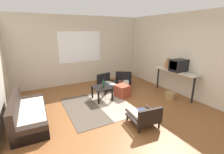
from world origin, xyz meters
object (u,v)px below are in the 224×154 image
object	(u,v)px
console_shelf	(175,73)
glass_bottle	(103,84)
armchair_corner	(123,81)
clay_vase	(167,65)
ottoman_orange	(122,91)
coffee_table	(102,89)
wicker_basket	(170,95)
armchair_striped_foreground	(145,116)
crt_television	(179,65)
armchair_by_window	(106,83)
couch	(27,114)

from	to	relation	value
console_shelf	glass_bottle	bearing A→B (deg)	162.77
armchair_corner	clay_vase	world-z (taller)	clay_vase
ottoman_orange	console_shelf	size ratio (longest dim) A/B	0.26
coffee_table	wicker_basket	world-z (taller)	coffee_table
armchair_striped_foreground	wicker_basket	distance (m)	1.89
armchair_striped_foreground	armchair_corner	bearing A→B (deg)	68.74
crt_television	glass_bottle	size ratio (longest dim) A/B	2.04
coffee_table	armchair_by_window	xyz separation A→B (m)	(0.55, 0.80, -0.09)
crt_television	wicker_basket	size ratio (longest dim) A/B	1.60
coffee_table	clay_vase	bearing A→B (deg)	-10.29
ottoman_orange	clay_vase	xyz separation A→B (m)	(1.61, -0.34, 0.80)
console_shelf	crt_television	size ratio (longest dim) A/B	3.14
armchair_by_window	ottoman_orange	xyz separation A→B (m)	(0.16, -0.88, -0.06)
wicker_basket	coffee_table	bearing A→B (deg)	153.66
coffee_table	crt_television	bearing A→B (deg)	-20.98
glass_bottle	crt_television	bearing A→B (deg)	-19.91
crt_television	armchair_striped_foreground	bearing A→B (deg)	-156.48
armchair_striped_foreground	armchair_corner	size ratio (longest dim) A/B	0.86
ottoman_orange	wicker_basket	xyz separation A→B (m)	(1.26, -0.89, -0.09)
wicker_basket	armchair_striped_foreground	bearing A→B (deg)	-154.70
ottoman_orange	console_shelf	world-z (taller)	console_shelf
armchair_by_window	clay_vase	size ratio (longest dim) A/B	1.94
couch	console_shelf	distance (m)	4.49
armchair_by_window	glass_bottle	distance (m)	1.04
clay_vase	wicker_basket	distance (m)	1.10
console_shelf	clay_vase	world-z (taller)	clay_vase
armchair_by_window	ottoman_orange	size ratio (longest dim) A/B	1.64
ottoman_orange	wicker_basket	size ratio (longest dim) A/B	1.32
armchair_striped_foreground	armchair_corner	world-z (taller)	armchair_corner
console_shelf	glass_bottle	world-z (taller)	console_shelf
coffee_table	armchair_corner	distance (m)	1.38
ottoman_orange	glass_bottle	distance (m)	0.76
coffee_table	ottoman_orange	size ratio (longest dim) A/B	1.43
ottoman_orange	clay_vase	bearing A→B (deg)	-11.78
coffee_table	glass_bottle	xyz separation A→B (m)	(0.03, -0.06, 0.19)
armchair_corner	wicker_basket	world-z (taller)	armchair_corner
ottoman_orange	crt_television	distance (m)	1.99
console_shelf	armchair_corner	bearing A→B (deg)	127.65
coffee_table	armchair_by_window	size ratio (longest dim) A/B	0.87
armchair_by_window	wicker_basket	distance (m)	2.27
armchair_corner	clay_vase	xyz separation A→B (m)	(1.11, -1.08, 0.72)
ottoman_orange	glass_bottle	bearing A→B (deg)	177.78
armchair_corner	console_shelf	world-z (taller)	console_shelf
glass_bottle	armchair_corner	bearing A→B (deg)	31.39
coffee_table	ottoman_orange	bearing A→B (deg)	-6.85
glass_bottle	couch	bearing A→B (deg)	-172.03
armchair_by_window	coffee_table	bearing A→B (deg)	-124.52
armchair_by_window	crt_television	distance (m)	2.57
armchair_by_window	armchair_corner	size ratio (longest dim) A/B	0.85
console_shelf	crt_television	xyz separation A→B (m)	(-0.00, -0.12, 0.30)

